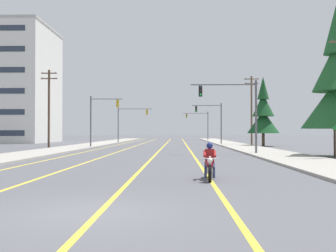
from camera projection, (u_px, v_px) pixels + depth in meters
name	position (u px, v px, depth m)	size (l,w,h in m)	color
ground_plane	(90.00, 212.00, 9.02)	(400.00, 400.00, 0.00)	#515156
lane_stripe_center	(164.00, 145.00, 54.00)	(0.16, 100.00, 0.01)	yellow
lane_stripe_left	(137.00, 145.00, 54.09)	(0.16, 100.00, 0.01)	yellow
lane_stripe_right	(187.00, 145.00, 53.92)	(0.16, 100.00, 0.01)	yellow
lane_stripe_far_left	(116.00, 145.00, 54.16)	(0.16, 100.00, 0.01)	yellow
sidewalk_kerb_right	(240.00, 146.00, 48.76)	(4.40, 110.00, 0.14)	#9E998E
sidewalk_kerb_left	(83.00, 146.00, 49.25)	(4.40, 110.00, 0.14)	#9E998E
motorcycle_with_rider	(210.00, 165.00, 15.26)	(0.70, 2.19, 1.46)	black
traffic_signal_near_right	(237.00, 105.00, 32.25)	(5.54, 0.37, 6.20)	#56565B
traffic_signal_near_left	(100.00, 114.00, 46.35)	(3.87, 0.46, 6.20)	#56565B
traffic_signal_mid_right	(213.00, 117.00, 57.58)	(4.48, 0.37, 6.20)	#56565B
traffic_signal_mid_left	(128.00, 119.00, 66.36)	(5.93, 0.37, 6.20)	#56565B
traffic_signal_far_right	(201.00, 121.00, 81.83)	(5.43, 0.54, 6.20)	#56565B
utility_pole_left_near	(49.00, 106.00, 46.54)	(1.99, 0.26, 9.38)	#4C3828
utility_pole_right_far	(252.00, 108.00, 55.22)	(2.06, 0.26, 9.87)	brown
conifer_tree_right_verge_far	(263.00, 114.00, 50.94)	(4.18, 4.18, 9.20)	#4C3828
street_sign	(336.00, 137.00, 26.66)	(0.44, 0.07, 2.40)	gray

